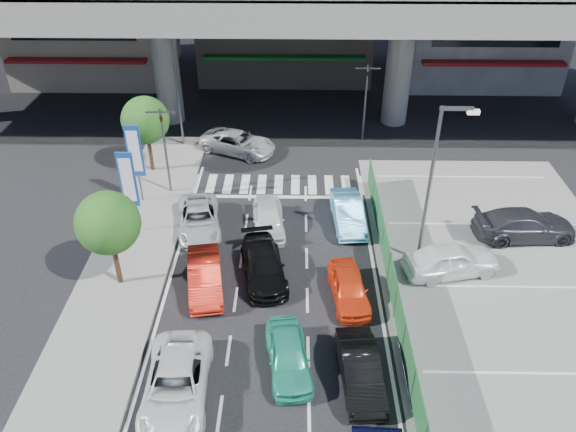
{
  "coord_description": "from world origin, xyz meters",
  "views": [
    {
      "loc": [
        1.07,
        -15.56,
        17.14
      ],
      "look_at": [
        0.67,
        6.84,
        1.92
      ],
      "focal_mm": 35.0,
      "sensor_mm": 36.0,
      "label": 1
    }
  ],
  "objects_px": {
    "street_lamp_right": "(435,175)",
    "signboard_near": "(128,182)",
    "sedan_white_mid_left": "(176,384)",
    "sedan_white_front_mid": "(268,219)",
    "traffic_light_left": "(163,130)",
    "street_lamp_left": "(179,76)",
    "traffic_cone": "(436,274)",
    "signboard_far": "(135,153)",
    "hatch_black_mid_right": "(360,370)",
    "traffic_light_right": "(367,84)",
    "taxi_orange_left": "(205,276)",
    "tree_far": "(145,120)",
    "parked_sedan_dgrey": "(525,225)",
    "crossing_wagon_silver": "(238,143)",
    "sedan_black_mid": "(263,265)",
    "taxi_teal_mid": "(288,356)",
    "kei_truck_front_right": "(348,212)",
    "parked_sedan_white": "(451,260)",
    "wagon_silver_front_left": "(199,219)",
    "tree_near": "(108,223)"
  },
  "relations": [
    {
      "from": "tree_near",
      "to": "taxi_teal_mid",
      "type": "xyz_separation_m",
      "value": [
        7.82,
        -4.82,
        -2.72
      ]
    },
    {
      "from": "street_lamp_right",
      "to": "signboard_near",
      "type": "distance_m",
      "value": 14.61
    },
    {
      "from": "traffic_light_left",
      "to": "sedan_white_mid_left",
      "type": "height_order",
      "value": "traffic_light_left"
    },
    {
      "from": "taxi_orange_left",
      "to": "traffic_cone",
      "type": "bearing_deg",
      "value": -6.67
    },
    {
      "from": "wagon_silver_front_left",
      "to": "traffic_cone",
      "type": "height_order",
      "value": "wagon_silver_front_left"
    },
    {
      "from": "sedan_white_front_mid",
      "to": "taxi_teal_mid",
      "type": "bearing_deg",
      "value": -88.49
    },
    {
      "from": "sedan_white_mid_left",
      "to": "wagon_silver_front_left",
      "type": "relative_size",
      "value": 1.09
    },
    {
      "from": "crossing_wagon_silver",
      "to": "street_lamp_right",
      "type": "bearing_deg",
      "value": -114.4
    },
    {
      "from": "tree_far",
      "to": "kei_truck_front_right",
      "type": "xyz_separation_m",
      "value": [
        11.59,
        -5.45,
        -2.7
      ]
    },
    {
      "from": "traffic_light_right",
      "to": "signboard_far",
      "type": "relative_size",
      "value": 1.11
    },
    {
      "from": "traffic_cone",
      "to": "kei_truck_front_right",
      "type": "bearing_deg",
      "value": 128.96
    },
    {
      "from": "street_lamp_right",
      "to": "hatch_black_mid_right",
      "type": "xyz_separation_m",
      "value": [
        -3.65,
        -7.46,
        -4.11
      ]
    },
    {
      "from": "street_lamp_right",
      "to": "kei_truck_front_right",
      "type": "bearing_deg",
      "value": 137.97
    },
    {
      "from": "taxi_teal_mid",
      "to": "street_lamp_left",
      "type": "bearing_deg",
      "value": 102.32
    },
    {
      "from": "traffic_light_left",
      "to": "street_lamp_left",
      "type": "distance_m",
      "value": 6.06
    },
    {
      "from": "hatch_black_mid_right",
      "to": "traffic_light_left",
      "type": "bearing_deg",
      "value": 120.84
    },
    {
      "from": "traffic_light_right",
      "to": "hatch_black_mid_right",
      "type": "height_order",
      "value": "traffic_light_right"
    },
    {
      "from": "traffic_cone",
      "to": "tree_far",
      "type": "bearing_deg",
      "value": 146.66
    },
    {
      "from": "signboard_far",
      "to": "parked_sedan_dgrey",
      "type": "distance_m",
      "value": 20.62
    },
    {
      "from": "signboard_near",
      "to": "kei_truck_front_right",
      "type": "relative_size",
      "value": 1.12
    },
    {
      "from": "crossing_wagon_silver",
      "to": "taxi_teal_mid",
      "type": "bearing_deg",
      "value": -144.95
    },
    {
      "from": "traffic_light_left",
      "to": "sedan_white_front_mid",
      "type": "bearing_deg",
      "value": -31.59
    },
    {
      "from": "kei_truck_front_right",
      "to": "parked_sedan_dgrey",
      "type": "height_order",
      "value": "parked_sedan_dgrey"
    },
    {
      "from": "signboard_near",
      "to": "crossing_wagon_silver",
      "type": "relative_size",
      "value": 0.95
    },
    {
      "from": "signboard_near",
      "to": "street_lamp_left",
      "type": "bearing_deg",
      "value": 85.01
    },
    {
      "from": "street_lamp_left",
      "to": "hatch_black_mid_right",
      "type": "bearing_deg",
      "value": -63.16
    },
    {
      "from": "street_lamp_right",
      "to": "taxi_teal_mid",
      "type": "height_order",
      "value": "street_lamp_right"
    },
    {
      "from": "traffic_light_left",
      "to": "parked_sedan_dgrey",
      "type": "relative_size",
      "value": 1.01
    },
    {
      "from": "sedan_white_mid_left",
      "to": "taxi_orange_left",
      "type": "xyz_separation_m",
      "value": [
        0.19,
        6.01,
        0.0
      ]
    },
    {
      "from": "signboard_far",
      "to": "parked_sedan_white",
      "type": "xyz_separation_m",
      "value": [
        15.9,
        -6.01,
        -2.24
      ]
    },
    {
      "from": "street_lamp_right",
      "to": "signboard_near",
      "type": "height_order",
      "value": "street_lamp_right"
    },
    {
      "from": "parked_sedan_dgrey",
      "to": "kei_truck_front_right",
      "type": "bearing_deg",
      "value": 78.55
    },
    {
      "from": "taxi_orange_left",
      "to": "sedan_white_front_mid",
      "type": "distance_m",
      "value": 5.36
    },
    {
      "from": "taxi_teal_mid",
      "to": "wagon_silver_front_left",
      "type": "relative_size",
      "value": 0.85
    },
    {
      "from": "signboard_near",
      "to": "parked_sedan_white",
      "type": "bearing_deg",
      "value": -10.99
    },
    {
      "from": "street_lamp_right",
      "to": "signboard_near",
      "type": "xyz_separation_m",
      "value": [
        -14.37,
        1.99,
        -1.71
      ]
    },
    {
      "from": "tree_far",
      "to": "parked_sedan_white",
      "type": "height_order",
      "value": "tree_far"
    },
    {
      "from": "parked_sedan_dgrey",
      "to": "signboard_near",
      "type": "bearing_deg",
      "value": 85.6
    },
    {
      "from": "signboard_far",
      "to": "traffic_cone",
      "type": "height_order",
      "value": "signboard_far"
    },
    {
      "from": "street_lamp_right",
      "to": "wagon_silver_front_left",
      "type": "xyz_separation_m",
      "value": [
        -11.16,
        2.35,
        -4.14
      ]
    },
    {
      "from": "traffic_light_right",
      "to": "parked_sedan_dgrey",
      "type": "distance_m",
      "value": 13.56
    },
    {
      "from": "kei_truck_front_right",
      "to": "parked_sedan_white",
      "type": "bearing_deg",
      "value": -46.56
    },
    {
      "from": "street_lamp_right",
      "to": "sedan_black_mid",
      "type": "distance_m",
      "value": 8.75
    },
    {
      "from": "traffic_light_right",
      "to": "crossing_wagon_silver",
      "type": "xyz_separation_m",
      "value": [
        -8.26,
        -1.92,
        -3.25
      ]
    },
    {
      "from": "sedan_white_mid_left",
      "to": "sedan_white_front_mid",
      "type": "distance_m",
      "value": 11.04
    },
    {
      "from": "taxi_teal_mid",
      "to": "parked_sedan_white",
      "type": "relative_size",
      "value": 0.87
    },
    {
      "from": "tree_far",
      "to": "taxi_teal_mid",
      "type": "xyz_separation_m",
      "value": [
        8.62,
        -15.32,
        -2.72
      ]
    },
    {
      "from": "street_lamp_right",
      "to": "signboard_near",
      "type": "relative_size",
      "value": 1.7
    },
    {
      "from": "taxi_orange_left",
      "to": "sedan_black_mid",
      "type": "distance_m",
      "value": 2.75
    },
    {
      "from": "traffic_cone",
      "to": "signboard_far",
      "type": "bearing_deg",
      "value": 156.49
    }
  ]
}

